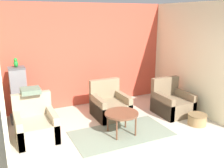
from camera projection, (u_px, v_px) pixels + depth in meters
ground_plane at (149, 157)px, 4.54m from camera, size 20.00×20.00×0.00m
wall_back_accent at (87, 55)px, 6.91m from camera, size 4.68×0.06×2.80m
wall_right at (192, 58)px, 6.48m from camera, size 0.06×3.13×2.80m
area_rug at (121, 133)px, 5.41m from camera, size 2.13×1.15×0.01m
coffee_table at (122, 115)px, 5.29m from camera, size 0.72×0.72×0.49m
armchair_left at (36, 126)px, 5.15m from camera, size 0.80×0.87×0.90m
armchair_right at (172, 103)px, 6.45m from camera, size 0.80×0.87×0.90m
armchair_middle at (110, 106)px, 6.26m from camera, size 0.80×0.87×0.90m
birdcage at (19, 96)px, 5.96m from camera, size 0.50×0.50×1.32m
parrot at (16, 63)px, 5.75m from camera, size 0.10×0.19×0.23m
potted_plant at (44, 103)px, 6.12m from camera, size 0.33×0.30×0.68m
wicker_basket at (197, 119)px, 5.82m from camera, size 0.44×0.44×0.26m
throw_pillow at (31, 91)px, 5.25m from camera, size 0.40×0.40×0.10m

